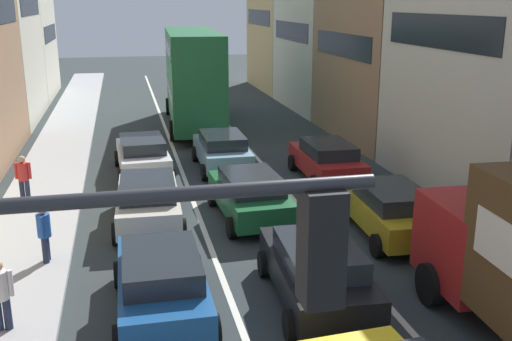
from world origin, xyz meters
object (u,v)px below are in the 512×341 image
at_px(wagon_left_lane_second, 161,281).
at_px(pedestrian_near_kerb, 23,177).
at_px(sedan_right_lane_behind_truck, 390,209).
at_px(bus_mid_queue_primary, 193,74).
at_px(pedestrian_mid_sidewalk, 0,293).
at_px(sedan_left_lane_third, 148,200).
at_px(sedan_centre_lane_second, 317,270).
at_px(sedan_left_lane_fourth, 143,155).
at_px(pedestrian_far_sidewalk, 44,232).
at_px(coupe_centre_lane_fourth, 222,150).
at_px(hatchback_centre_lane_third, 250,194).
at_px(wagon_right_lane_far, 327,160).

relative_size(wagon_left_lane_second, pedestrian_near_kerb, 2.59).
height_order(sedan_right_lane_behind_truck, bus_mid_queue_primary, bus_mid_queue_primary).
relative_size(wagon_left_lane_second, bus_mid_queue_primary, 0.41).
xyz_separation_m(sedan_right_lane_behind_truck, pedestrian_near_kerb, (-10.71, 5.25, 0.15)).
distance_m(bus_mid_queue_primary, pedestrian_mid_sidewalk, 20.98).
bearing_deg(sedan_left_lane_third, sedan_right_lane_behind_truck, -107.31).
relative_size(sedan_centre_lane_second, sedan_left_lane_fourth, 1.00).
xyz_separation_m(bus_mid_queue_primary, pedestrian_near_kerb, (-7.06, -11.37, -1.88)).
bearing_deg(sedan_left_lane_fourth, wagon_left_lane_second, 177.02).
relative_size(sedan_left_lane_third, pedestrian_far_sidewalk, 2.63).
height_order(sedan_left_lane_third, pedestrian_mid_sidewalk, pedestrian_mid_sidewalk).
distance_m(sedan_centre_lane_second, coupe_centre_lane_fourth, 11.39).
bearing_deg(hatchback_centre_lane_third, pedestrian_mid_sidewalk, 128.71).
relative_size(wagon_left_lane_second, sedan_right_lane_behind_truck, 0.99).
relative_size(sedan_left_lane_third, bus_mid_queue_primary, 0.41).
xyz_separation_m(sedan_left_lane_fourth, bus_mid_queue_primary, (3.05, 8.65, 2.03)).
height_order(sedan_left_lane_third, sedan_right_lane_behind_truck, same).
bearing_deg(sedan_centre_lane_second, pedestrian_far_sidewalk, 64.34).
bearing_deg(pedestrian_mid_sidewalk, sedan_left_lane_third, 151.41).
height_order(sedan_right_lane_behind_truck, pedestrian_near_kerb, pedestrian_near_kerb).
distance_m(sedan_centre_lane_second, sedan_right_lane_behind_truck, 4.74).
distance_m(sedan_right_lane_behind_truck, wagon_right_lane_far, 5.67).
bearing_deg(coupe_centre_lane_fourth, wagon_right_lane_far, -123.07).
distance_m(wagon_left_lane_second, hatchback_centre_lane_third, 6.21).
bearing_deg(hatchback_centre_lane_third, pedestrian_near_kerb, 64.19).
relative_size(sedan_left_lane_fourth, pedestrian_mid_sidewalk, 2.64).
bearing_deg(wagon_right_lane_far, pedestrian_far_sidewalk, 121.60).
bearing_deg(sedan_left_lane_third, coupe_centre_lane_fourth, -27.56).
distance_m(pedestrian_near_kerb, pedestrian_far_sidewalk, 5.43).
bearing_deg(hatchback_centre_lane_third, sedan_left_lane_fourth, 25.42).
height_order(wagon_left_lane_second, pedestrian_mid_sidewalk, pedestrian_mid_sidewalk).
bearing_deg(pedestrian_mid_sidewalk, sedan_centre_lane_second, 90.16).
height_order(sedan_centre_lane_second, hatchback_centre_lane_third, same).
bearing_deg(bus_mid_queue_primary, pedestrian_near_kerb, 151.12).
bearing_deg(sedan_left_lane_third, sedan_left_lane_fourth, 1.42).
relative_size(hatchback_centre_lane_third, sedan_right_lane_behind_truck, 1.00).
distance_m(sedan_centre_lane_second, wagon_left_lane_second, 3.43).
height_order(sedan_centre_lane_second, coupe_centre_lane_fourth, same).
xyz_separation_m(coupe_centre_lane_fourth, pedestrian_far_sidewalk, (-5.91, -8.06, 0.15)).
xyz_separation_m(wagon_left_lane_second, pedestrian_mid_sidewalk, (-3.20, -0.14, 0.15)).
distance_m(sedan_centre_lane_second, hatchback_centre_lane_third, 5.59).
relative_size(sedan_centre_lane_second, sedan_left_lane_third, 1.00).
bearing_deg(sedan_right_lane_behind_truck, pedestrian_near_kerb, 66.23).
distance_m(hatchback_centre_lane_third, wagon_right_lane_far, 5.07).
height_order(pedestrian_mid_sidewalk, pedestrian_far_sidewalk, same).
bearing_deg(sedan_left_lane_fourth, sedan_left_lane_third, 176.64).
xyz_separation_m(coupe_centre_lane_fourth, pedestrian_near_kerb, (-7.14, -2.77, 0.15)).
xyz_separation_m(wagon_right_lane_far, bus_mid_queue_primary, (-3.70, 10.95, 2.03)).
distance_m(wagon_left_lane_second, pedestrian_far_sidewalk, 4.14).
height_order(hatchback_centre_lane_third, pedestrian_near_kerb, pedestrian_near_kerb).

